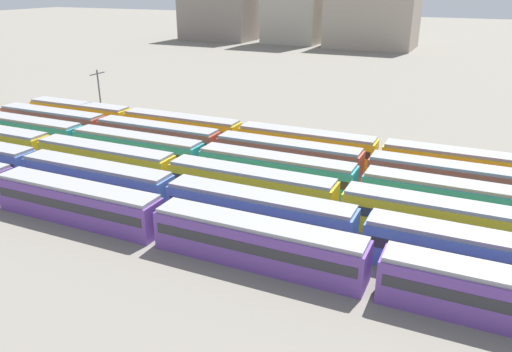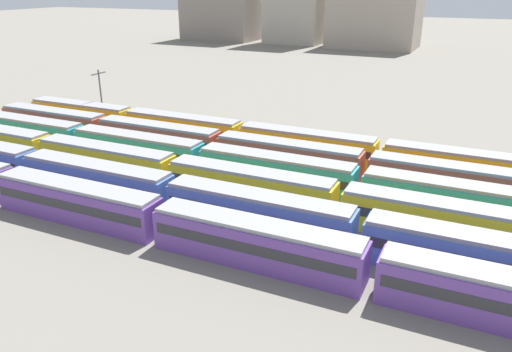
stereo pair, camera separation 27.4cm
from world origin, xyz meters
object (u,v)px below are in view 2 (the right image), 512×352
at_px(train_track_5, 241,136).
at_px(catenary_pole_1, 101,93).
at_px(train_track_2, 173,173).
at_px(train_track_4, 219,146).
at_px(train_track_0, 373,269).
at_px(train_track_1, 258,212).
at_px(train_track_3, 276,171).

bearing_deg(train_track_5, catenary_pole_1, 173.75).
height_order(train_track_2, train_track_4, same).
xyz_separation_m(train_track_2, catenary_pole_1, (-25.94, 18.50, 2.91)).
bearing_deg(train_track_2, train_track_0, -23.08).
xyz_separation_m(train_track_1, train_track_4, (-12.65, 15.60, 0.00)).
bearing_deg(train_track_5, train_track_3, -47.54).
xyz_separation_m(train_track_1, train_track_2, (-12.71, 5.20, 0.00)).
bearing_deg(train_track_2, catenary_pole_1, 144.50).
height_order(train_track_2, train_track_5, same).
distance_m(train_track_0, train_track_3, 21.16).
distance_m(train_track_3, train_track_4, 11.31).
height_order(train_track_1, train_track_2, same).
bearing_deg(train_track_0, train_track_1, 156.02).
bearing_deg(train_track_4, train_track_1, -50.97).
xyz_separation_m(train_track_3, catenary_pole_1, (-36.05, 13.30, 2.91)).
height_order(train_track_3, train_track_4, same).
relative_size(train_track_0, train_track_4, 1.51).
relative_size(train_track_2, train_track_3, 0.80).
bearing_deg(catenary_pole_1, train_track_5, -6.25).
distance_m(train_track_0, train_track_1, 12.80).
relative_size(train_track_2, train_track_5, 1.00).
bearing_deg(train_track_1, train_track_4, 129.03).
bearing_deg(train_track_3, train_track_2, -152.77).
bearing_deg(train_track_2, train_track_3, 27.23).
bearing_deg(train_track_1, train_track_3, 104.08).
distance_m(train_track_0, train_track_2, 26.53).
xyz_separation_m(train_track_0, train_track_2, (-24.40, 10.40, 0.00)).
relative_size(train_track_3, train_track_5, 1.25).
relative_size(train_track_0, train_track_2, 1.51).
xyz_separation_m(train_track_1, catenary_pole_1, (-38.66, 23.70, 2.91)).
height_order(train_track_2, train_track_3, same).
distance_m(train_track_1, catenary_pole_1, 45.44).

